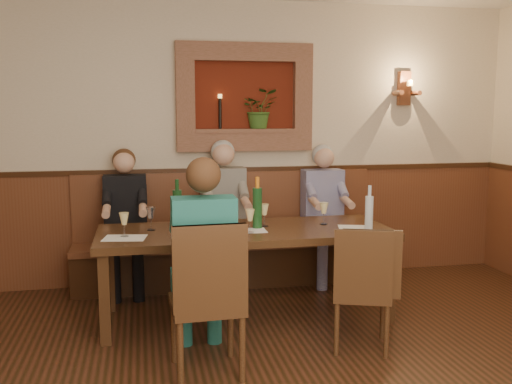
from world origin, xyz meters
TOP-DOWN VIEW (x-y plane):
  - room_shell at (0.00, 0.00)m, footprint 6.04×6.04m
  - wainscoting at (0.00, -0.00)m, footprint 6.02×6.02m
  - wall_niche at (0.24, 2.94)m, footprint 1.36×0.30m
  - wall_sconce at (1.90, 2.93)m, footprint 0.25×0.20m
  - dining_table at (0.00, 1.85)m, footprint 2.40×0.90m
  - bench at (0.00, 2.79)m, footprint 3.00×0.45m
  - chair_near_left at (-0.44, 0.87)m, footprint 0.47×0.47m
  - chair_near_right at (0.71, 1.05)m, footprint 0.51×0.51m
  - person_bench_left at (-0.99, 2.69)m, footprint 0.40×0.48m
  - person_bench_mid at (-0.05, 2.69)m, footprint 0.43×0.52m
  - person_bench_right at (0.97, 2.69)m, footprint 0.40×0.49m
  - person_chair_front at (-0.44, 1.07)m, footprint 0.42×0.51m
  - spittoon_bucket at (-0.19, 1.88)m, footprint 0.22×0.22m
  - wine_bottle_green_a at (0.11, 1.87)m, footprint 0.10×0.10m
  - wine_bottle_green_b at (-0.54, 2.04)m, footprint 0.08×0.08m
  - water_bottle at (1.00, 1.64)m, footprint 0.09×0.09m
  - tasting_sheet_a at (-0.97, 1.71)m, footprint 0.35×0.28m
  - tasting_sheet_b at (0.02, 1.78)m, footprint 0.29×0.21m
  - tasting_sheet_c at (0.91, 1.74)m, footprint 0.30×0.25m
  - tasting_sheet_d at (-0.24, 1.57)m, footprint 0.29×0.23m
  - wine_glass_0 at (0.70, 1.91)m, footprint 0.08×0.08m
  - wine_glass_1 at (-0.24, 1.54)m, footprint 0.08×0.08m
  - wine_glass_2 at (0.18, 1.94)m, footprint 0.08×0.08m
  - wine_glass_3 at (0.01, 1.71)m, footprint 0.08×0.08m
  - wine_glass_4 at (-0.58, 1.69)m, footprint 0.08×0.08m
  - wine_glass_5 at (-0.31, 1.90)m, footprint 0.08×0.08m
  - wine_glass_6 at (-0.76, 1.96)m, footprint 0.08×0.08m
  - wine_glass_7 at (-0.97, 1.75)m, footprint 0.08×0.08m

SIDE VIEW (x-z plane):
  - chair_near_right at x=0.71m, z-range -0.19..0.72m
  - chair_near_left at x=-0.44m, z-range -0.22..0.82m
  - bench at x=0.00m, z-range -0.23..0.88m
  - person_bench_left at x=-0.99m, z-range -0.12..1.25m
  - person_bench_right at x=0.97m, z-range -0.12..1.26m
  - wainscoting at x=0.00m, z-range 0.01..1.16m
  - person_chair_front at x=-0.44m, z-range -0.12..1.30m
  - person_bench_mid at x=-0.05m, z-range -0.12..1.31m
  - dining_table at x=0.00m, z-range 0.30..1.05m
  - tasting_sheet_a at x=-0.97m, z-range 0.75..0.75m
  - tasting_sheet_b at x=0.02m, z-range 0.75..0.75m
  - tasting_sheet_c at x=0.91m, z-range 0.75..0.75m
  - tasting_sheet_d at x=-0.24m, z-range 0.75..0.75m
  - wine_glass_0 at x=0.70m, z-range 0.75..0.94m
  - wine_glass_1 at x=-0.24m, z-range 0.75..0.94m
  - wine_glass_2 at x=0.18m, z-range 0.75..0.94m
  - wine_glass_3 at x=0.01m, z-range 0.75..0.94m
  - wine_glass_4 at x=-0.58m, z-range 0.75..0.94m
  - wine_glass_5 at x=-0.31m, z-range 0.75..0.94m
  - wine_glass_6 at x=-0.76m, z-range 0.75..0.94m
  - wine_glass_7 at x=-0.97m, z-range 0.75..0.94m
  - spittoon_bucket at x=-0.19m, z-range 0.75..1.00m
  - water_bottle at x=1.00m, z-range 0.71..1.08m
  - wine_bottle_green_b at x=-0.54m, z-range 0.71..1.12m
  - wine_bottle_green_a at x=0.11m, z-range 0.71..1.14m
  - wall_niche at x=0.24m, z-range 1.28..2.34m
  - room_shell at x=0.00m, z-range 0.48..3.30m
  - wall_sconce at x=1.90m, z-range 1.77..2.12m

